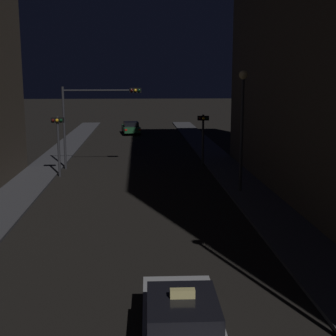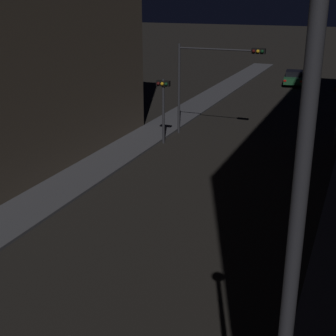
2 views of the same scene
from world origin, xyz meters
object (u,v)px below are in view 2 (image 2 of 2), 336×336
at_px(street_lamp_near_block, 288,309).
at_px(traffic_light_left_kerb, 163,98).
at_px(far_car, 294,77).
at_px(traffic_light_overhead, 210,71).

bearing_deg(street_lamp_near_block, traffic_light_left_kerb, 116.11).
bearing_deg(street_lamp_near_block, far_car, 97.91).
height_order(far_car, street_lamp_near_block, street_lamp_near_block).
xyz_separation_m(traffic_light_overhead, traffic_light_left_kerb, (-2.05, -2.58, -1.36)).
bearing_deg(traffic_light_left_kerb, traffic_light_overhead, 51.54).
height_order(traffic_light_overhead, traffic_light_left_kerb, traffic_light_overhead).
relative_size(traffic_light_overhead, traffic_light_left_kerb, 1.46).
distance_m(far_car, traffic_light_left_kerb, 23.99).
bearing_deg(traffic_light_left_kerb, street_lamp_near_block, -63.89).
bearing_deg(far_car, street_lamp_near_block, -82.09).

